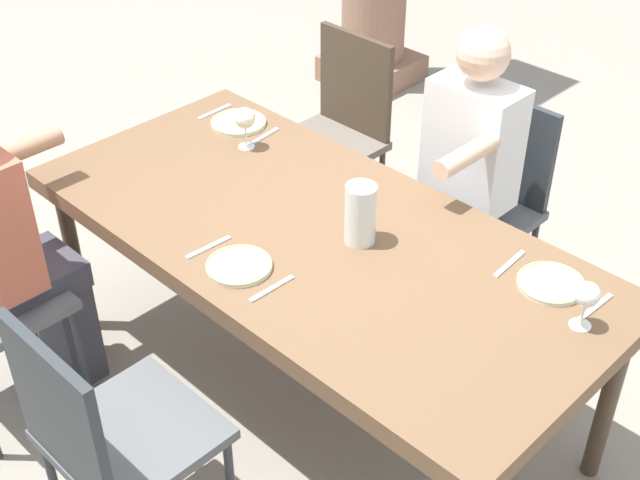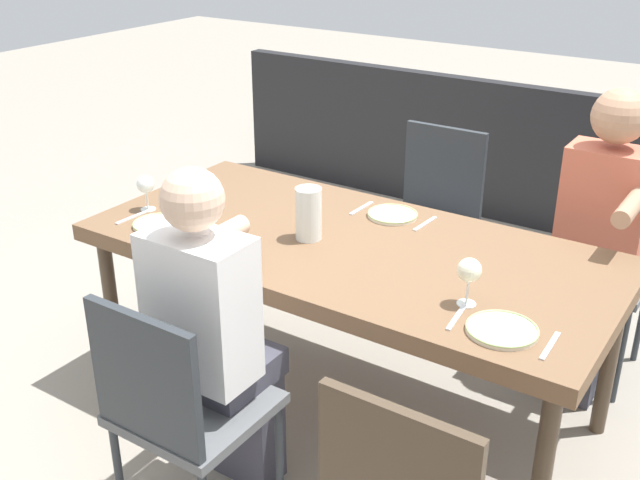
% 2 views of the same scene
% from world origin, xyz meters
% --- Properties ---
extents(ground_plane, '(16.00, 16.00, 0.00)m').
position_xyz_m(ground_plane, '(0.00, 0.00, 0.00)').
color(ground_plane, gray).
extents(dining_table, '(2.05, 0.96, 0.75)m').
position_xyz_m(dining_table, '(0.00, 0.00, 0.69)').
color(dining_table, brown).
rests_on(dining_table, ground).
extents(chair_west_south, '(0.44, 0.44, 0.89)m').
position_xyz_m(chair_west_south, '(-0.76, -0.90, 0.53)').
color(chair_west_south, '#5B5E61').
rests_on(chair_west_south, ground).
extents(chair_mid_north, '(0.44, 0.44, 0.90)m').
position_xyz_m(chair_mid_north, '(0.08, 0.90, 0.52)').
color(chair_mid_north, '#5B5E61').
rests_on(chair_mid_north, ground).
extents(chair_mid_south, '(0.44, 0.44, 0.95)m').
position_xyz_m(chair_mid_south, '(0.08, -0.90, 0.55)').
color(chair_mid_south, '#5B5E61').
rests_on(chair_mid_south, ground).
extents(diner_woman_green, '(0.35, 0.50, 1.30)m').
position_xyz_m(diner_woman_green, '(-0.76, -0.71, 0.70)').
color(diner_woman_green, '#3F3F4C').
rests_on(diner_woman_green, ground).
extents(diner_man_white, '(0.35, 0.49, 1.26)m').
position_xyz_m(diner_man_white, '(0.08, 0.70, 0.67)').
color(diner_man_white, '#3F3F4C').
rests_on(diner_man_white, ground).
extents(patio_railing, '(4.45, 0.10, 0.90)m').
position_xyz_m(patio_railing, '(0.00, -2.27, 0.45)').
color(patio_railing, black).
rests_on(patio_railing, ground).
extents(plate_0, '(0.22, 0.22, 0.02)m').
position_xyz_m(plate_0, '(-0.74, 0.31, 0.76)').
color(plate_0, silver).
rests_on(plate_0, dining_table).
extents(wine_glass_0, '(0.08, 0.08, 0.17)m').
position_xyz_m(wine_glass_0, '(-0.58, 0.21, 0.87)').
color(wine_glass_0, white).
rests_on(wine_glass_0, dining_table).
extents(fork_0, '(0.02, 0.17, 0.01)m').
position_xyz_m(fork_0, '(-0.89, 0.31, 0.76)').
color(fork_0, silver).
rests_on(fork_0, dining_table).
extents(spoon_0, '(0.04, 0.17, 0.01)m').
position_xyz_m(spoon_0, '(-0.59, 0.31, 0.76)').
color(spoon_0, silver).
rests_on(spoon_0, dining_table).
extents(plate_1, '(0.21, 0.21, 0.02)m').
position_xyz_m(plate_1, '(-0.02, -0.31, 0.76)').
color(plate_1, silver).
rests_on(plate_1, dining_table).
extents(fork_1, '(0.03, 0.17, 0.01)m').
position_xyz_m(fork_1, '(-0.17, -0.31, 0.76)').
color(fork_1, silver).
rests_on(fork_1, dining_table).
extents(spoon_1, '(0.02, 0.17, 0.01)m').
position_xyz_m(spoon_1, '(0.13, -0.31, 0.76)').
color(spoon_1, silver).
rests_on(spoon_1, dining_table).
extents(plate_2, '(0.21, 0.21, 0.02)m').
position_xyz_m(plate_2, '(0.72, 0.30, 0.76)').
color(plate_2, silver).
rests_on(plate_2, dining_table).
extents(wine_glass_2, '(0.07, 0.07, 0.15)m').
position_xyz_m(wine_glass_2, '(0.88, 0.20, 0.86)').
color(wine_glass_2, white).
rests_on(wine_glass_2, dining_table).
extents(fork_2, '(0.03, 0.17, 0.01)m').
position_xyz_m(fork_2, '(0.57, 0.30, 0.76)').
color(fork_2, silver).
rests_on(fork_2, dining_table).
extents(spoon_2, '(0.02, 0.17, 0.01)m').
position_xyz_m(spoon_2, '(0.87, 0.30, 0.76)').
color(spoon_2, silver).
rests_on(spoon_2, dining_table).
extents(water_pitcher, '(0.10, 0.10, 0.21)m').
position_xyz_m(water_pitcher, '(0.15, 0.06, 0.85)').
color(water_pitcher, white).
rests_on(water_pitcher, dining_table).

